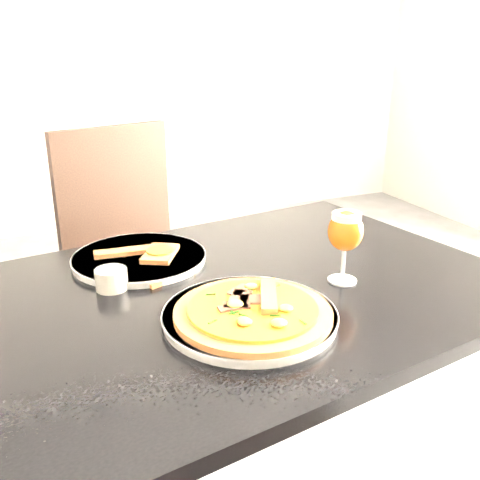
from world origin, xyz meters
name	(u,v)px	position (x,y,z in m)	size (l,w,h in m)	color
dining_table	(227,327)	(-0.05, 0.22, 0.66)	(1.31, 0.98, 0.75)	black
chair_far	(136,257)	(-0.08, 1.01, 0.53)	(0.56, 0.56, 0.97)	black
plate_main	(250,316)	(-0.06, 0.08, 0.76)	(0.32, 0.32, 0.02)	white
pizza	(253,311)	(-0.06, 0.06, 0.78)	(0.29, 0.29, 0.03)	brown
plate_second	(139,258)	(-0.18, 0.43, 0.76)	(0.30, 0.30, 0.02)	white
crust_scraps	(148,253)	(-0.16, 0.42, 0.77)	(0.20, 0.13, 0.02)	brown
loose_crust	(171,278)	(-0.14, 0.31, 0.75)	(0.11, 0.03, 0.01)	brown
sauce_cup	(111,278)	(-0.26, 0.31, 0.77)	(0.07, 0.07, 0.04)	beige
beer_glass	(346,232)	(0.20, 0.16, 0.86)	(0.07, 0.07, 0.16)	silver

